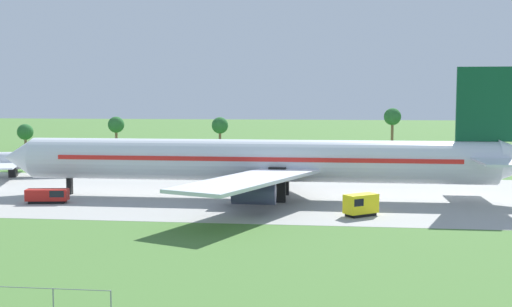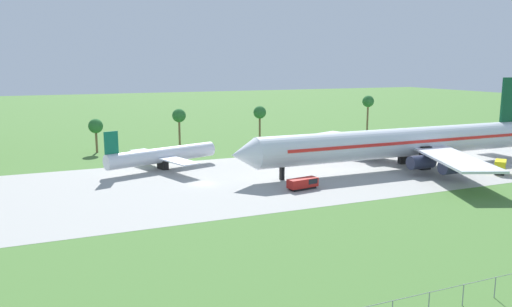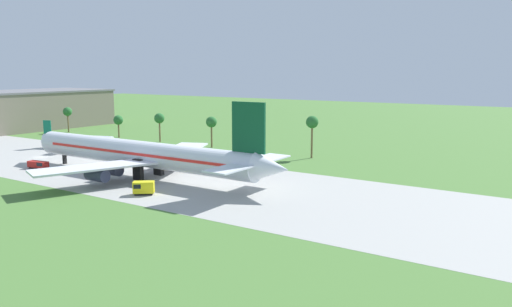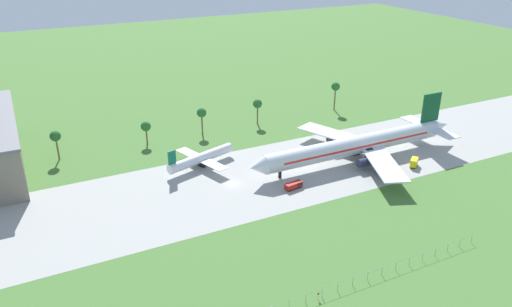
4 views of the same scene
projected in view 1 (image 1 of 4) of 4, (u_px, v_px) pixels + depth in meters
jet_airliner at (268, 161)px, 92.93m from camera, size 80.10×54.32×18.87m
regional_aircraft at (12, 161)px, 117.47m from camera, size 24.79×22.60×9.05m
baggage_tug at (49, 195)px, 88.96m from camera, size 5.93×2.88×1.96m
catering_van at (360, 204)px, 79.30m from camera, size 4.55×4.16×2.75m
palm_tree_row at (126, 125)px, 141.67m from camera, size 115.20×3.60×12.28m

